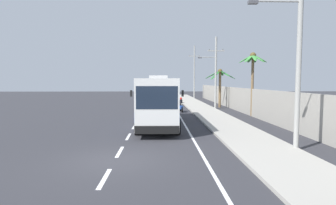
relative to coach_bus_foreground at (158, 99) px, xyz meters
name	(u,v)px	position (x,y,z in m)	size (l,w,h in m)	color
ground_plane	(115,160)	(-1.76, -9.27, -1.94)	(160.00, 160.00, 0.00)	#303035
sidewalk_kerb	(223,122)	(5.04, 0.73, -1.87)	(3.20, 90.00, 0.14)	#A8A399
lane_markings	(164,116)	(0.51, 5.28, -1.93)	(3.90, 71.00, 0.01)	white
boundary_wall	(254,103)	(8.84, 4.73, -0.65)	(0.24, 60.00, 2.57)	#9E998E
coach_bus_foreground	(158,99)	(0.00, 0.00, 0.00)	(2.99, 10.90, 3.72)	silver
motorcycle_beside_bus	(181,106)	(2.40, 9.07, -1.30)	(0.56, 1.96, 1.55)	black
utility_pole_nearest	(298,39)	(6.49, -7.83, 3.27)	(3.51, 0.24, 9.84)	#9E9E99
utility_pole_mid	(215,71)	(6.65, 12.12, 2.56)	(3.14, 0.24, 8.50)	#9E9E99
utility_pole_far	(194,71)	(6.66, 32.07, 3.24)	(2.19, 0.24, 10.02)	#9E9E99
palm_nearest	(220,80)	(7.67, 14.04, 1.52)	(3.77, 3.99, 4.85)	brown
palm_second	(253,68)	(8.78, 5.11, 2.58)	(2.59, 2.67, 5.97)	brown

